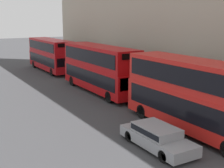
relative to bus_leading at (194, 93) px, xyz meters
name	(u,v)px	position (x,y,z in m)	size (l,w,h in m)	color
bus_leading	(194,93)	(0.00, 0.00, 0.00)	(2.59, 10.66, 4.49)	red
bus_second_in_queue	(99,67)	(0.00, 12.26, -0.06)	(2.59, 10.91, 4.38)	#B20C0F
bus_third_in_queue	(50,54)	(0.00, 25.94, -0.18)	(2.59, 10.63, 4.14)	#A80F14
car_dark_sedan	(157,136)	(-3.40, -0.78, -1.81)	(1.86, 4.76, 1.24)	gray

